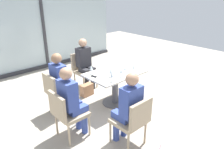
# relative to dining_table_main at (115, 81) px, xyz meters

# --- Properties ---
(ground_plane) EXTENTS (12.00, 12.00, 0.00)m
(ground_plane) POSITION_rel_dining_table_main_xyz_m (0.00, 0.00, -0.53)
(ground_plane) COLOR #A89E8E
(window_wall_backdrop) EXTENTS (5.08, 0.10, 2.70)m
(window_wall_backdrop) POSITION_rel_dining_table_main_xyz_m (0.00, 3.20, 0.68)
(window_wall_backdrop) COLOR #A5B7BC
(window_wall_backdrop) RESTS_ON ground_plane
(dining_table_main) EXTENTS (1.21, 0.81, 0.73)m
(dining_table_main) POSITION_rel_dining_table_main_xyz_m (0.00, 0.00, 0.00)
(dining_table_main) COLOR silver
(dining_table_main) RESTS_ON ground_plane
(chair_near_window) EXTENTS (0.46, 0.51, 0.87)m
(chair_near_window) POSITION_rel_dining_table_main_xyz_m (0.00, 1.19, -0.03)
(chair_near_window) COLOR tan
(chair_near_window) RESTS_ON ground_plane
(chair_front_left) EXTENTS (0.46, 0.50, 0.87)m
(chair_front_left) POSITION_rel_dining_table_main_xyz_m (-0.75, -1.19, -0.03)
(chair_front_left) COLOR tan
(chair_front_left) RESTS_ON ground_plane
(chair_far_left) EXTENTS (0.50, 0.46, 0.87)m
(chair_far_left) POSITION_rel_dining_table_main_xyz_m (-1.12, 0.47, -0.03)
(chair_far_left) COLOR tan
(chair_far_left) RESTS_ON ground_plane
(chair_side_end) EXTENTS (0.50, 0.46, 0.87)m
(chair_side_end) POSITION_rel_dining_table_main_xyz_m (-1.39, -0.31, -0.03)
(chair_side_end) COLOR tan
(chair_side_end) RESTS_ON ground_plane
(person_near_window) EXTENTS (0.34, 0.39, 1.26)m
(person_near_window) POSITION_rel_dining_table_main_xyz_m (-0.00, 1.08, 0.17)
(person_near_window) COLOR #28282D
(person_near_window) RESTS_ON ground_plane
(person_front_left) EXTENTS (0.34, 0.39, 1.26)m
(person_front_left) POSITION_rel_dining_table_main_xyz_m (-0.75, -1.08, 0.17)
(person_front_left) COLOR #384C9E
(person_front_left) RESTS_ON ground_plane
(person_far_left) EXTENTS (0.39, 0.34, 1.26)m
(person_far_left) POSITION_rel_dining_table_main_xyz_m (-1.01, 0.47, 0.17)
(person_far_left) COLOR #384C9E
(person_far_left) RESTS_ON ground_plane
(person_side_end) EXTENTS (0.39, 0.34, 1.26)m
(person_side_end) POSITION_rel_dining_table_main_xyz_m (-1.28, -0.31, 0.17)
(person_side_end) COLOR #384C9E
(person_side_end) RESTS_ON ground_plane
(wine_glass_0) EXTENTS (0.07, 0.07, 0.18)m
(wine_glass_0) POSITION_rel_dining_table_main_xyz_m (0.25, -0.29, 0.33)
(wine_glass_0) COLOR silver
(wine_glass_0) RESTS_ON dining_table_main
(wine_glass_1) EXTENTS (0.07, 0.07, 0.18)m
(wine_glass_1) POSITION_rel_dining_table_main_xyz_m (-0.10, -0.27, 0.33)
(wine_glass_1) COLOR silver
(wine_glass_1) RESTS_ON dining_table_main
(wine_glass_2) EXTENTS (0.07, 0.07, 0.18)m
(wine_glass_2) POSITION_rel_dining_table_main_xyz_m (-0.24, -0.12, 0.33)
(wine_glass_2) COLOR silver
(wine_glass_2) RESTS_ON dining_table_main
(wine_glass_3) EXTENTS (0.07, 0.07, 0.18)m
(wine_glass_3) POSITION_rel_dining_table_main_xyz_m (-0.37, -0.30, 0.33)
(wine_glass_3) COLOR silver
(wine_glass_3) RESTS_ON dining_table_main
(wine_glass_4) EXTENTS (0.07, 0.07, 0.18)m
(wine_glass_4) POSITION_rel_dining_table_main_xyz_m (-0.43, 0.26, 0.33)
(wine_glass_4) COLOR silver
(wine_glass_4) RESTS_ON dining_table_main
(wine_glass_5) EXTENTS (0.07, 0.07, 0.18)m
(wine_glass_5) POSITION_rel_dining_table_main_xyz_m (0.08, -0.22, 0.33)
(wine_glass_5) COLOR silver
(wine_glass_5) RESTS_ON dining_table_main
(coffee_cup) EXTENTS (0.08, 0.08, 0.09)m
(coffee_cup) POSITION_rel_dining_table_main_xyz_m (-0.07, 0.03, 0.24)
(coffee_cup) COLOR white
(coffee_cup) RESTS_ON dining_table_main
(cell_phone_on_table) EXTENTS (0.10, 0.16, 0.01)m
(cell_phone_on_table) POSITION_rel_dining_table_main_xyz_m (-0.48, 0.12, 0.20)
(cell_phone_on_table) COLOR black
(cell_phone_on_table) RESTS_ON dining_table_main
(handbag_0) EXTENTS (0.31, 0.18, 0.28)m
(handbag_0) POSITION_rel_dining_table_main_xyz_m (-0.25, 0.72, -0.39)
(handbag_0) COLOR #A3704C
(handbag_0) RESTS_ON ground_plane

